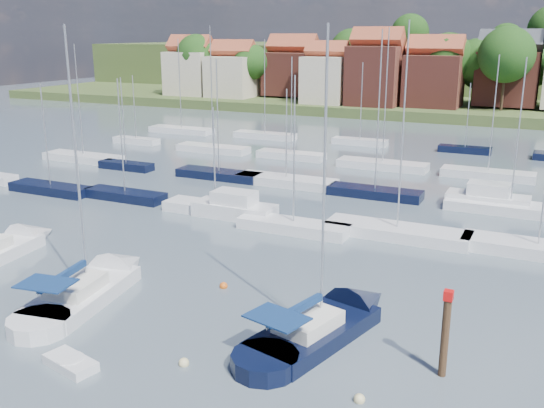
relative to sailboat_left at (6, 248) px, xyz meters
The scene contains 13 objects.
ground 37.75m from the sailboat_left, 65.54° to the left, with size 260.00×260.00×0.00m, color #415059.
sailboat_left is the anchor object (origin of this frame).
sailboat_centre 10.39m from the sailboat_left, 12.83° to the right, with size 5.10×12.64×16.65m.
sailboat_navy 24.44m from the sailboat_left, ahead, with size 6.12×12.41×16.60m.
tender 17.72m from the sailboat_left, 33.01° to the right, with size 2.91×1.83×0.58m.
timber_piling 30.59m from the sailboat_left, ahead, with size 0.40×0.40×6.37m.
buoy_c 12.01m from the sailboat_left, 30.16° to the right, with size 0.47×0.47×0.47m, color beige.
buoy_d 20.76m from the sailboat_left, 20.46° to the right, with size 0.50×0.50×0.50m, color beige.
buoy_e 16.76m from the sailboat_left, ahead, with size 0.49×0.49×0.49m, color #D85914.
buoy_f 28.45m from the sailboat_left, 13.35° to the right, with size 0.49×0.49×0.49m, color beige.
buoy_g 24.56m from the sailboat_left, ahead, with size 0.42×0.42×0.42m, color beige.
marina_field 34.33m from the sailboat_left, 59.27° to the left, with size 79.62×41.41×15.93m.
far_shore_town 128.35m from the sailboat_left, 82.00° to the left, with size 212.46×90.00×22.27m.
Camera 1 is at (18.17, -22.46, 14.83)m, focal length 40.00 mm.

